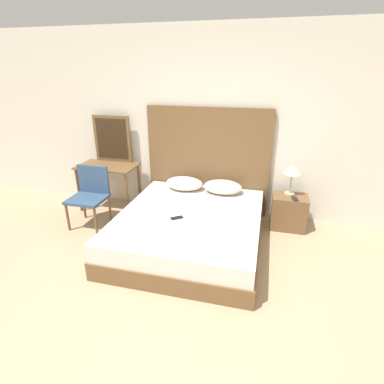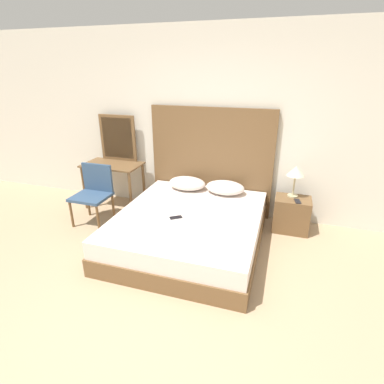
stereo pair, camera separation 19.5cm
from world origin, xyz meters
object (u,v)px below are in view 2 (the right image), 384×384
(bed, at_px, (190,229))
(phone_on_bed, at_px, (176,217))
(nightstand, at_px, (291,214))
(phone_on_nightstand, at_px, (298,201))
(chair, at_px, (94,190))
(vanity_desk, at_px, (113,171))
(table_lamp, at_px, (296,172))

(bed, relative_size, phone_on_bed, 12.42)
(bed, distance_m, nightstand, 1.46)
(phone_on_bed, height_order, phone_on_nightstand, phone_on_nightstand)
(phone_on_bed, xyz_separation_m, chair, (-1.40, 0.36, 0.05))
(chair, bearing_deg, bed, -7.16)
(phone_on_bed, distance_m, vanity_desk, 1.68)
(phone_on_bed, bearing_deg, nightstand, 34.34)
(phone_on_nightstand, bearing_deg, nightstand, 119.22)
(nightstand, height_order, table_lamp, table_lamp)
(vanity_desk, xyz_separation_m, chair, (0.01, -0.55, -0.11))
(chair, bearing_deg, vanity_desk, 90.58)
(nightstand, relative_size, vanity_desk, 0.53)
(bed, bearing_deg, nightstand, 31.59)
(bed, height_order, chair, chair)
(bed, xyz_separation_m, chair, (-1.52, 0.19, 0.27))
(phone_on_bed, distance_m, phone_on_nightstand, 1.64)
(phone_on_bed, height_order, vanity_desk, vanity_desk)
(phone_on_bed, bearing_deg, vanity_desk, 147.28)
(nightstand, distance_m, table_lamp, 0.59)
(vanity_desk, bearing_deg, phone_on_nightstand, -1.30)
(vanity_desk, bearing_deg, chair, -89.42)
(bed, bearing_deg, chair, 172.84)
(chair, bearing_deg, nightstand, 11.69)
(bed, bearing_deg, phone_on_bed, -125.93)
(nightstand, bearing_deg, phone_on_nightstand, -60.78)
(bed, xyz_separation_m, table_lamp, (1.23, 0.84, 0.62))
(nightstand, height_order, vanity_desk, vanity_desk)
(phone_on_bed, height_order, nightstand, nightstand)
(bed, xyz_separation_m, nightstand, (1.24, 0.76, 0.03))
(nightstand, bearing_deg, chair, -168.31)
(bed, bearing_deg, vanity_desk, 154.28)
(phone_on_bed, xyz_separation_m, table_lamp, (1.35, 1.00, 0.39))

